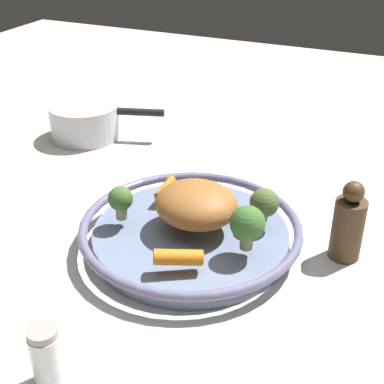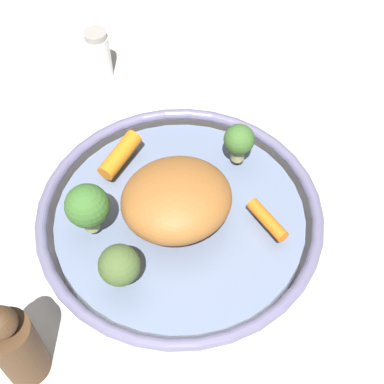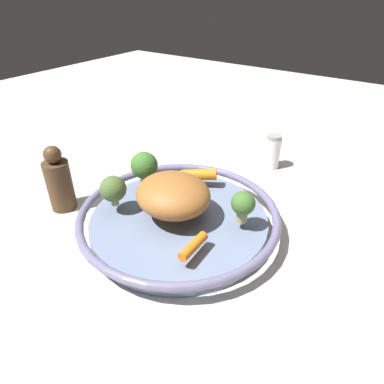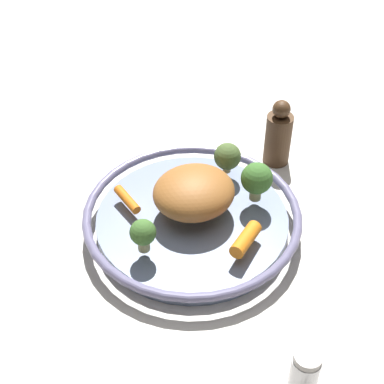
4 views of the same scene
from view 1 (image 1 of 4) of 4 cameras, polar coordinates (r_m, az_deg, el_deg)
name	(u,v)px [view 1 (image 1 of 4)]	position (r m, az deg, el deg)	size (l,w,h in m)	color
ground_plane	(191,245)	(0.85, -0.15, -5.63)	(2.47, 2.47, 0.00)	beige
serving_bowl	(191,233)	(0.84, -0.15, -4.35)	(0.34, 0.34, 0.04)	slate
roast_chicken_piece	(196,204)	(0.82, 0.43, -1.28)	(0.13, 0.12, 0.06)	#9C5F2B
baby_carrot_right	(178,257)	(0.74, -1.46, -6.86)	(0.02, 0.02, 0.07)	orange
baby_carrot_back	(165,188)	(0.91, -2.83, 0.43)	(0.01, 0.01, 0.06)	orange
broccoli_floret_edge	(121,200)	(0.83, -7.50, -0.82)	(0.04, 0.04, 0.05)	tan
broccoli_floret_mid	(247,224)	(0.76, 5.83, -3.37)	(0.05, 0.05, 0.07)	tan
broccoli_floret_large	(264,203)	(0.82, 7.58, -1.16)	(0.04, 0.04, 0.05)	tan
salt_shaker	(47,357)	(0.64, -14.97, -16.35)	(0.04, 0.04, 0.08)	white
pepper_mill	(348,225)	(0.83, 16.05, -3.31)	(0.05, 0.05, 0.13)	#4C331E
saucepan	(86,121)	(1.23, -11.07, 7.33)	(0.25, 0.15, 0.07)	silver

